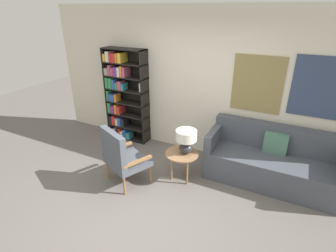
{
  "coord_description": "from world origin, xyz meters",
  "views": [
    {
      "loc": [
        1.63,
        -2.39,
        2.64
      ],
      "look_at": [
        -0.1,
        1.01,
        0.9
      ],
      "focal_mm": 28.0,
      "sensor_mm": 36.0,
      "label": 1
    }
  ],
  "objects": [
    {
      "name": "ground_plane",
      "position": [
        0.0,
        0.0,
        0.0
      ],
      "size": [
        14.0,
        14.0,
        0.0
      ],
      "primitive_type": "plane",
      "color": "#66605B"
    },
    {
      "name": "table_lamp",
      "position": [
        0.23,
        0.99,
        0.75
      ],
      "size": [
        0.33,
        0.33,
        0.4
      ],
      "color": "#2D2D33",
      "rests_on": "side_table"
    },
    {
      "name": "side_table",
      "position": [
        0.18,
        0.96,
        0.45
      ],
      "size": [
        0.54,
        0.54,
        0.5
      ],
      "color": "#99704C",
      "rests_on": "ground_plane"
    },
    {
      "name": "wall_back",
      "position": [
        0.04,
        2.03,
        1.35
      ],
      "size": [
        6.4,
        0.08,
        2.7
      ],
      "color": "silver",
      "rests_on": "ground_plane"
    },
    {
      "name": "couch",
      "position": [
        1.49,
        1.6,
        0.34
      ],
      "size": [
        2.04,
        0.8,
        0.9
      ],
      "color": "#474C56",
      "rests_on": "ground_plane"
    },
    {
      "name": "bookshelf",
      "position": [
        -1.59,
        1.84,
        0.96
      ],
      "size": [
        0.91,
        0.3,
        1.92
      ],
      "color": "black",
      "rests_on": "ground_plane"
    },
    {
      "name": "armchair",
      "position": [
        -0.63,
        0.43,
        0.53
      ],
      "size": [
        0.8,
        0.77,
        0.96
      ],
      "color": "olive",
      "rests_on": "ground_plane"
    }
  ]
}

